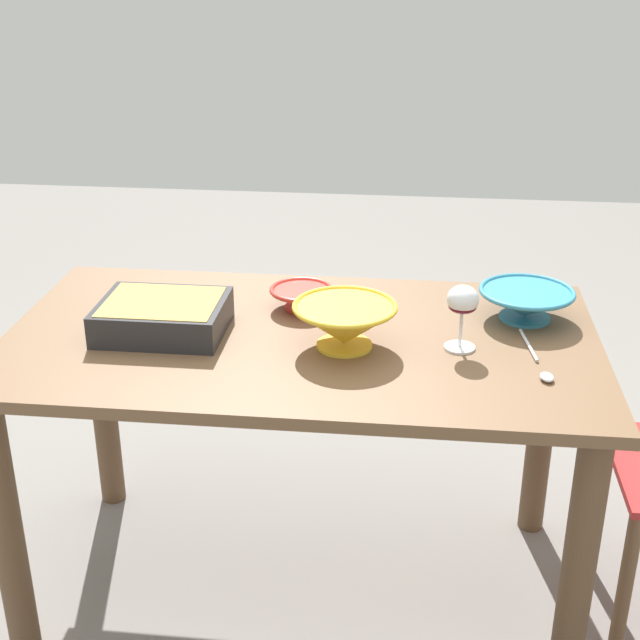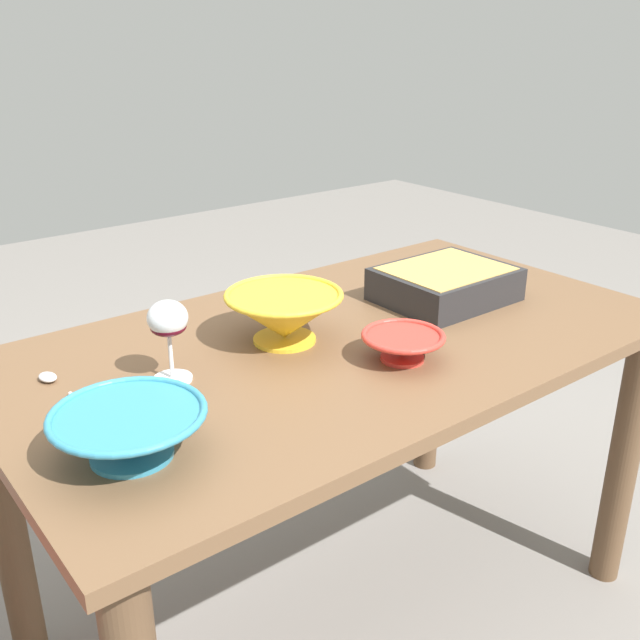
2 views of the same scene
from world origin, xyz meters
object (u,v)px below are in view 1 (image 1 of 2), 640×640
object	(u,v)px
serving_bowl	(526,302)
small_bowl	(302,296)
serving_spoon	(540,364)
casserole_dish	(163,315)
mixing_bowl	(345,323)
dining_table	(301,385)
wine_glass	(462,304)

from	to	relation	value
serving_bowl	small_bowl	bearing A→B (deg)	179.51
small_bowl	serving_spoon	xyz separation A→B (m)	(0.58, -0.28, -0.03)
casserole_dish	mixing_bowl	bearing A→B (deg)	-4.60
dining_table	serving_bowl	bearing A→B (deg)	16.27
mixing_bowl	small_bowl	xyz separation A→B (m)	(-0.13, 0.22, -0.03)
mixing_bowl	small_bowl	distance (m)	0.26
wine_glass	small_bowl	size ratio (longest dim) A/B	0.95
dining_table	small_bowl	xyz separation A→B (m)	(-0.02, 0.17, 0.17)
wine_glass	mixing_bowl	bearing A→B (deg)	-175.82
dining_table	small_bowl	bearing A→B (deg)	96.77
dining_table	casserole_dish	xyz separation A→B (m)	(-0.34, -0.02, 0.18)
small_bowl	serving_spoon	distance (m)	0.65
wine_glass	dining_table	bearing A→B (deg)	174.96
dining_table	wine_glass	world-z (taller)	wine_glass
serving_spoon	mixing_bowl	bearing A→B (deg)	172.50
dining_table	mixing_bowl	world-z (taller)	mixing_bowl
wine_glass	serving_spoon	xyz separation A→B (m)	(0.18, -0.08, -0.11)
wine_glass	casserole_dish	bearing A→B (deg)	178.70
casserole_dish	serving_spoon	size ratio (longest dim) A/B	1.10
dining_table	serving_spoon	world-z (taller)	serving_spoon
serving_spoon	dining_table	bearing A→B (deg)	168.63
dining_table	serving_bowl	size ratio (longest dim) A/B	6.01
dining_table	small_bowl	distance (m)	0.24
mixing_bowl	serving_spoon	bearing A→B (deg)	-7.50
wine_glass	serving_bowl	xyz separation A→B (m)	(0.17, 0.20, -0.07)
dining_table	small_bowl	world-z (taller)	small_bowl
small_bowl	dining_table	bearing A→B (deg)	-83.23
casserole_dish	serving_bowl	bearing A→B (deg)	11.34
serving_bowl	casserole_dish	bearing A→B (deg)	-168.66
serving_bowl	serving_spoon	bearing A→B (deg)	-88.54
dining_table	mixing_bowl	size ratio (longest dim) A/B	5.83
mixing_bowl	serving_spoon	distance (m)	0.46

